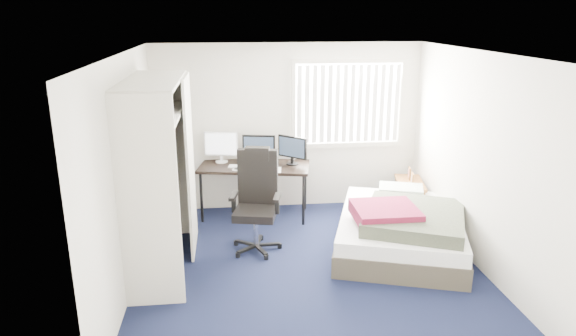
# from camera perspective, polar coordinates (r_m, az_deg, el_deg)

# --- Properties ---
(ground) EXTENTS (4.20, 4.20, 0.00)m
(ground) POSITION_cam_1_polar(r_m,az_deg,el_deg) (6.23, 2.32, -10.99)
(ground) COLOR black
(ground) RESTS_ON ground
(room_shell) EXTENTS (4.20, 4.20, 4.20)m
(room_shell) POSITION_cam_1_polar(r_m,az_deg,el_deg) (5.68, 2.50, 2.61)
(room_shell) COLOR silver
(room_shell) RESTS_ON ground
(window_assembly) EXTENTS (1.72, 0.09, 1.32)m
(window_assembly) POSITION_cam_1_polar(r_m,az_deg,el_deg) (7.80, 6.70, 7.10)
(window_assembly) COLOR white
(window_assembly) RESTS_ON ground
(closet) EXTENTS (0.64, 1.84, 2.22)m
(closet) POSITION_cam_1_polar(r_m,az_deg,el_deg) (5.96, -14.02, 1.22)
(closet) COLOR beige
(closet) RESTS_ON ground
(desk) EXTENTS (1.69, 1.02, 1.24)m
(desk) POSITION_cam_1_polar(r_m,az_deg,el_deg) (7.50, -3.71, 0.55)
(desk) COLOR black
(desk) RESTS_ON ground
(office_chair) EXTENTS (0.73, 0.73, 1.30)m
(office_chair) POSITION_cam_1_polar(r_m,az_deg,el_deg) (6.54, -3.51, -4.79)
(office_chair) COLOR black
(office_chair) RESTS_ON ground
(footstool) EXTENTS (0.37, 0.33, 0.25)m
(footstool) POSITION_cam_1_polar(r_m,az_deg,el_deg) (7.79, -2.56, -3.57)
(footstool) COLOR white
(footstool) RESTS_ON ground
(nightstand) EXTENTS (0.51, 0.81, 0.69)m
(nightstand) POSITION_cam_1_polar(r_m,az_deg,el_deg) (7.82, 13.39, -1.92)
(nightstand) COLOR brown
(nightstand) RESTS_ON ground
(bed) EXTENTS (2.08, 2.41, 0.67)m
(bed) POSITION_cam_1_polar(r_m,az_deg,el_deg) (6.73, 12.46, -6.48)
(bed) COLOR #3B352B
(bed) RESTS_ON ground
(pine_box) EXTENTS (0.39, 0.30, 0.28)m
(pine_box) POSITION_cam_1_polar(r_m,az_deg,el_deg) (5.97, -13.51, -11.28)
(pine_box) COLOR #9E884F
(pine_box) RESTS_ON ground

